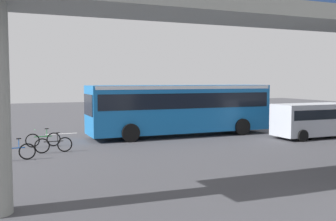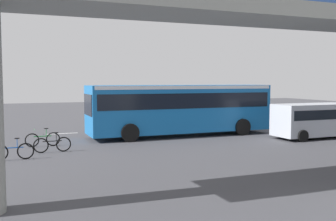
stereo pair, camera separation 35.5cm
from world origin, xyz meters
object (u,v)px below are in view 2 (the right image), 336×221
Objects in this scene: parked_van at (313,118)px; bicycle_green at (43,139)px; city_bus at (181,106)px; pedestrian at (266,114)px; bicycle_blue at (13,152)px; bicycle_black at (52,145)px.

bicycle_green is at bearing -10.72° from parked_van.
city_bus is 6.44× the size of pedestrian.
parked_van is 16.72m from bicycle_blue.
city_bus is 6.52× the size of bicycle_black.
bicycle_black is (14.92, -0.97, -0.81)m from parked_van.
city_bus is at bearing -172.73° from bicycle_green.
bicycle_black is (8.05, 2.98, -1.51)m from city_bus.
bicycle_blue is at bearing 20.72° from pedestrian.
pedestrian is (-16.29, -5.54, 0.51)m from bicycle_black.
bicycle_green is (-1.49, -3.21, 0.00)m from bicycle_blue.
parked_van reaches higher than bicycle_black.
bicycle_blue is 1.00× the size of bicycle_black.
pedestrian is at bearing -159.28° from bicycle_blue.
bicycle_black is at bearing 18.79° from pedestrian.
pedestrian is at bearing -167.66° from bicycle_green.
bicycle_black is 17.22m from pedestrian.
bicycle_green is 16.99m from pedestrian.
bicycle_blue is at bearing 23.50° from city_bus.
pedestrian is at bearing -161.21° from bicycle_black.
pedestrian is (-18.08, -6.84, 0.51)m from bicycle_blue.
city_bus reaches higher than parked_van.
pedestrian reaches higher than bicycle_green.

